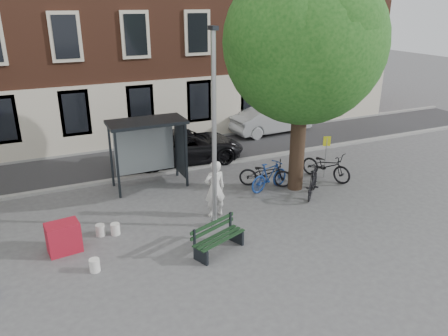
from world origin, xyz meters
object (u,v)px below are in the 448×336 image
bus_shelter (157,137)px  bike_a (266,173)px  bike_b (269,176)px  car_dark (186,146)px  bench (218,239)px  car_silver (271,120)px  bike_d (313,182)px  lamppost (214,143)px  notice_sign (326,149)px  bike_c (326,166)px  painter (215,189)px  red_stand (64,238)px

bus_shelter → bike_a: bus_shelter is taller
bike_b → car_dark: 4.64m
bench → car_silver: car_silver is taller
bench → bike_d: 5.16m
lamppost → car_silver: lamppost is taller
bench → car_silver: bearing=31.1°
bike_d → car_silver: size_ratio=0.41×
bus_shelter → bike_b: size_ratio=1.55×
bench → notice_sign: bearing=6.8°
car_dark → lamppost: bearing=172.9°
bike_b → car_silver: size_ratio=0.41×
car_silver → notice_sign: (-1.24, -6.46, 0.48)m
lamppost → bench: lamppost is taller
bench → notice_sign: (6.21, 3.36, 0.83)m
car_dark → car_silver: car_silver is taller
lamppost → bike_a: bearing=34.9°
bench → bike_b: 4.79m
lamppost → bench: 2.83m
notice_sign → bike_d: bearing=-120.3°
lamppost → bus_shelter: (-0.61, 4.11, -0.87)m
bike_c → car_silver: size_ratio=0.48×
car_dark → bench: bearing=171.2°
car_dark → notice_sign: size_ratio=2.95×
painter → bike_b: size_ratio=1.06×
lamppost → bike_b: (3.02, 1.79, -2.23)m
lamppost → notice_sign: (5.68, 1.94, -1.56)m
bench → car_dark: (1.75, 7.50, 0.31)m
bike_b → car_dark: size_ratio=0.36×
lamppost → bike_d: 4.80m
painter → bike_a: size_ratio=0.96×
bike_d → notice_sign: bearing=-94.9°
painter → bike_d: 3.93m
painter → notice_sign: painter is taller
lamppost → painter: size_ratio=3.12×
car_silver → red_stand: bearing=120.2°
painter → bike_a: bearing=-151.8°
bench → bike_d: (4.72, 2.08, 0.15)m
bike_a → bike_b: size_ratio=1.10×
bench → bike_c: bike_c is taller
painter → notice_sign: bearing=-166.4°
bike_c → notice_sign: size_ratio=1.25×
notice_sign → red_stand: bearing=-152.4°
painter → bench: size_ratio=1.11×
lamppost → notice_sign: size_ratio=3.52×
painter → bike_c: bearing=-168.0°
lamppost → red_stand: lamppost is taller
bike_a → bike_d: (1.15, -1.48, 0.02)m
red_stand → bike_a: bearing=13.0°
notice_sign → bus_shelter: bearing=179.9°
lamppost → car_silver: bearing=50.5°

